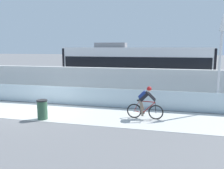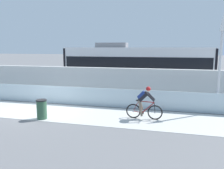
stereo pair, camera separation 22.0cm
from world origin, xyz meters
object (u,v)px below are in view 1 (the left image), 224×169
(tram, at_px, (136,68))
(lamp_post_antenna, at_px, (221,50))
(trash_bin, at_px, (42,110))
(cyclist_on_bike, at_px, (145,103))

(tram, height_order, lamp_post_antenna, lamp_post_antenna)
(lamp_post_antenna, distance_m, trash_bin, 9.53)
(tram, distance_m, cyclist_on_bike, 7.08)
(lamp_post_antenna, relative_size, trash_bin, 5.42)
(tram, height_order, cyclist_on_bike, tram)
(trash_bin, bearing_deg, tram, 67.33)
(cyclist_on_bike, height_order, trash_bin, cyclist_on_bike)
(tram, distance_m, trash_bin, 8.89)
(lamp_post_antenna, bearing_deg, trash_bin, -158.08)
(tram, bearing_deg, lamp_post_antenna, -42.85)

